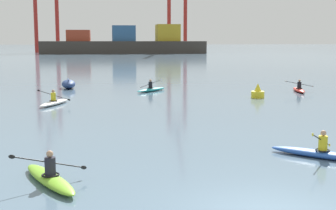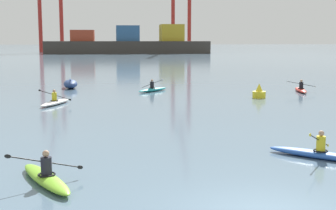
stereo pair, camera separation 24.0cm
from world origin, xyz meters
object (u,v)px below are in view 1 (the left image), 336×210
at_px(container_barge, 125,44).
at_px(kayak_white, 54,102).
at_px(kayak_red, 299,89).
at_px(channel_buoy, 258,93).
at_px(kayak_lime, 50,177).
at_px(capsized_dinghy, 69,84).
at_px(kayak_teal, 151,89).
at_px(kayak_blue, 320,153).

xyz_separation_m(container_barge, kayak_white, (-8.99, -109.36, -2.63)).
bearing_deg(kayak_red, channel_buoy, -143.39).
distance_m(kayak_lime, kayak_white, 16.12).
relative_size(kayak_red, kayak_white, 1.02).
relative_size(capsized_dinghy, kayak_red, 0.79).
bearing_deg(kayak_lime, container_barge, 86.62).
relative_size(capsized_dinghy, kayak_teal, 0.93).
distance_m(container_barge, kayak_teal, 102.73).
bearing_deg(kayak_red, kayak_white, -164.28).
bearing_deg(channel_buoy, kayak_teal, 144.52).
bearing_deg(kayak_blue, kayak_teal, 99.90).
xyz_separation_m(kayak_blue, kayak_lime, (-8.72, -1.70, 0.00)).
distance_m(container_barge, channel_buoy, 107.70).
bearing_deg(kayak_white, channel_buoy, 7.53).
bearing_deg(capsized_dinghy, channel_buoy, -31.22).
bearing_deg(kayak_teal, kayak_lime, -102.51).
height_order(capsized_dinghy, kayak_teal, kayak_teal).
bearing_deg(capsized_dinghy, kayak_teal, -26.25).
distance_m(kayak_blue, kayak_teal, 21.36).
bearing_deg(kayak_teal, container_barge, 88.68).
bearing_deg(container_barge, kayak_red, -85.13).
bearing_deg(kayak_blue, capsized_dinghy, 112.77).
xyz_separation_m(capsized_dinghy, kayak_blue, (10.18, -24.25, -0.18)).
height_order(container_barge, capsized_dinghy, container_barge).
distance_m(kayak_blue, kayak_lime, 8.88).
bearing_deg(capsized_dinghy, kayak_white, -90.62).
height_order(container_barge, kayak_white, container_barge).
distance_m(kayak_red, kayak_teal, 11.39).
bearing_deg(kayak_teal, capsized_dinghy, 153.75).
distance_m(kayak_blue, kayak_white, 17.65).
height_order(container_barge, kayak_lime, container_barge).
xyz_separation_m(capsized_dinghy, channel_buoy, (13.40, -8.12, 0.01)).
distance_m(capsized_dinghy, kayak_teal, 7.26).
relative_size(channel_buoy, kayak_white, 0.30).
relative_size(kayak_white, kayak_teal, 1.16).
bearing_deg(kayak_red, kayak_teal, 171.62).
relative_size(capsized_dinghy, kayak_blue, 0.93).
relative_size(kayak_lime, kayak_white, 0.98).
bearing_deg(kayak_blue, kayak_red, 68.61).
relative_size(capsized_dinghy, kayak_white, 0.80).
distance_m(kayak_white, kayak_teal, 9.41).
distance_m(capsized_dinghy, kayak_white, 9.91).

